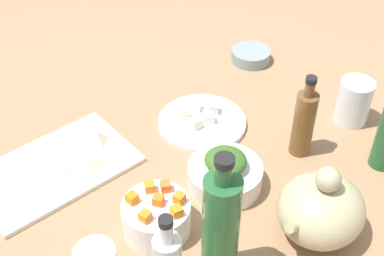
% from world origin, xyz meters
% --- Properties ---
extents(tabletop, '(1.90, 1.90, 0.03)m').
position_xyz_m(tabletop, '(0.00, 0.00, 0.01)').
color(tabletop, '#997451').
rests_on(tabletop, ground).
extents(cutting_board, '(0.32, 0.21, 0.01)m').
position_xyz_m(cutting_board, '(0.26, -0.13, 0.03)').
color(cutting_board, silver).
rests_on(cutting_board, tabletop).
extents(plate_tofu, '(0.20, 0.20, 0.01)m').
position_xyz_m(plate_tofu, '(-0.06, -0.04, 0.04)').
color(plate_tofu, white).
rests_on(plate_tofu, tabletop).
extents(bowl_greens, '(0.15, 0.15, 0.05)m').
position_xyz_m(bowl_greens, '(0.03, 0.13, 0.06)').
color(bowl_greens, white).
rests_on(bowl_greens, tabletop).
extents(bowl_carrots, '(0.13, 0.13, 0.06)m').
position_xyz_m(bowl_carrots, '(0.20, 0.13, 0.06)').
color(bowl_carrots, white).
rests_on(bowl_carrots, tabletop).
extents(bowl_small_side, '(0.10, 0.10, 0.03)m').
position_xyz_m(bowl_small_side, '(-0.34, -0.15, 0.05)').
color(bowl_small_side, gray).
rests_on(bowl_small_side, tabletop).
extents(teapot, '(0.18, 0.15, 0.16)m').
position_xyz_m(teapot, '(-0.01, 0.33, 0.09)').
color(teapot, tan).
rests_on(teapot, tabletop).
extents(bottle_0, '(0.06, 0.06, 0.27)m').
position_xyz_m(bottle_0, '(0.18, 0.27, 0.15)').
color(bottle_0, '#276031').
rests_on(bottle_0, tabletop).
extents(bottle_1, '(0.05, 0.05, 0.19)m').
position_xyz_m(bottle_1, '(-0.16, 0.17, 0.11)').
color(bottle_1, brown).
rests_on(bottle_1, tabletop).
extents(drinking_glass_1, '(0.08, 0.08, 0.11)m').
position_xyz_m(drinking_glass_1, '(-0.33, 0.18, 0.08)').
color(drinking_glass_1, white).
rests_on(drinking_glass_1, tabletop).
extents(carrot_cube_0, '(0.02, 0.02, 0.02)m').
position_xyz_m(carrot_cube_0, '(0.19, 0.13, 0.10)').
color(carrot_cube_0, orange).
rests_on(carrot_cube_0, bowl_carrots).
extents(carrot_cube_1, '(0.02, 0.02, 0.02)m').
position_xyz_m(carrot_cube_1, '(0.19, 0.17, 0.10)').
color(carrot_cube_1, orange).
rests_on(carrot_cube_1, bowl_carrots).
extents(carrot_cube_2, '(0.02, 0.02, 0.02)m').
position_xyz_m(carrot_cube_2, '(0.23, 0.14, 0.10)').
color(carrot_cube_2, orange).
rests_on(carrot_cube_2, bowl_carrots).
extents(carrot_cube_3, '(0.02, 0.02, 0.02)m').
position_xyz_m(carrot_cube_3, '(0.19, 0.09, 0.10)').
color(carrot_cube_3, orange).
rests_on(carrot_cube_3, bowl_carrots).
extents(carrot_cube_4, '(0.02, 0.02, 0.02)m').
position_xyz_m(carrot_cube_4, '(0.23, 0.09, 0.10)').
color(carrot_cube_4, orange).
rests_on(carrot_cube_4, bowl_carrots).
extents(carrot_cube_5, '(0.02, 0.02, 0.02)m').
position_xyz_m(carrot_cube_5, '(0.16, 0.15, 0.10)').
color(carrot_cube_5, orange).
rests_on(carrot_cube_5, bowl_carrots).
extents(carrot_cube_6, '(0.02, 0.02, 0.02)m').
position_xyz_m(carrot_cube_6, '(0.16, 0.11, 0.10)').
color(carrot_cube_6, orange).
rests_on(carrot_cube_6, bowl_carrots).
extents(chopped_greens_mound, '(0.11, 0.11, 0.04)m').
position_xyz_m(chopped_greens_mound, '(0.03, 0.13, 0.10)').
color(chopped_greens_mound, '#366324').
rests_on(chopped_greens_mound, bowl_greens).
extents(tofu_cube_0, '(0.03, 0.03, 0.02)m').
position_xyz_m(tofu_cube_0, '(-0.07, -0.02, 0.05)').
color(tofu_cube_0, white).
rests_on(tofu_cube_0, plate_tofu).
extents(tofu_cube_1, '(0.03, 0.03, 0.02)m').
position_xyz_m(tofu_cube_1, '(-0.04, -0.07, 0.05)').
color(tofu_cube_1, white).
rests_on(tofu_cube_1, plate_tofu).
extents(tofu_cube_2, '(0.03, 0.03, 0.02)m').
position_xyz_m(tofu_cube_2, '(-0.04, -0.03, 0.05)').
color(tofu_cube_2, '#ECE4CA').
rests_on(tofu_cube_2, plate_tofu).
extents(tofu_cube_3, '(0.03, 0.03, 0.02)m').
position_xyz_m(tofu_cube_3, '(-0.11, -0.04, 0.05)').
color(tofu_cube_3, silver).
rests_on(tofu_cube_3, plate_tofu).
extents(tofu_cube_4, '(0.03, 0.03, 0.02)m').
position_xyz_m(tofu_cube_4, '(-0.08, -0.08, 0.05)').
color(tofu_cube_4, white).
rests_on(tofu_cube_4, plate_tofu).
extents(dumpling_0, '(0.06, 0.06, 0.03)m').
position_xyz_m(dumpling_0, '(0.27, -0.09, 0.05)').
color(dumpling_0, beige).
rests_on(dumpling_0, cutting_board).
extents(dumpling_1, '(0.07, 0.06, 0.02)m').
position_xyz_m(dumpling_1, '(0.29, -0.15, 0.05)').
color(dumpling_1, beige).
rests_on(dumpling_1, cutting_board).
extents(dumpling_2, '(0.06, 0.06, 0.03)m').
position_xyz_m(dumpling_2, '(0.20, -0.08, 0.05)').
color(dumpling_2, beige).
rests_on(dumpling_2, cutting_board).
extents(dumpling_3, '(0.05, 0.05, 0.03)m').
position_xyz_m(dumpling_3, '(0.15, -0.14, 0.06)').
color(dumpling_3, beige).
rests_on(dumpling_3, cutting_board).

